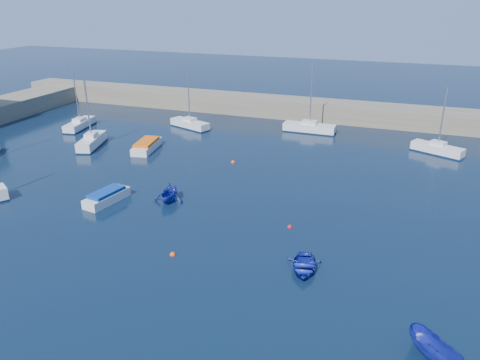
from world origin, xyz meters
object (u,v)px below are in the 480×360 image
(dinghy_center, at_px, (304,266))
(dinghy_left, at_px, (169,193))
(sailboat_4, at_px, (80,124))
(sailboat_3, at_px, (92,141))
(sailboat_7, at_px, (437,149))
(sailboat_5, at_px, (190,124))
(motorboat_1, at_px, (107,197))
(motorboat_2, at_px, (147,145))
(sailboat_6, at_px, (309,128))
(dinghy_right, at_px, (435,351))

(dinghy_center, relative_size, dinghy_left, 1.07)
(sailboat_4, bearing_deg, sailboat_3, -53.27)
(sailboat_7, xyz_separation_m, dinghy_left, (-21.99, -21.62, 0.22))
(sailboat_3, bearing_deg, sailboat_7, -0.05)
(sailboat_5, relative_size, motorboat_1, 1.72)
(sailboat_3, height_order, sailboat_5, sailboat_3)
(sailboat_7, relative_size, dinghy_left, 2.47)
(sailboat_3, height_order, motorboat_2, sailboat_3)
(sailboat_6, relative_size, motorboat_1, 1.93)
(sailboat_6, xyz_separation_m, motorboat_2, (-15.88, -13.55, -0.08))
(sailboat_4, relative_size, motorboat_1, 1.74)
(sailboat_3, xyz_separation_m, motorboat_1, (10.80, -12.54, -0.17))
(sailboat_3, distance_m, dinghy_left, 18.96)
(sailboat_3, xyz_separation_m, motorboat_2, (6.60, 1.17, -0.15))
(sailboat_7, bearing_deg, dinghy_center, -172.24)
(sailboat_6, relative_size, dinghy_left, 2.88)
(sailboat_3, distance_m, sailboat_6, 26.87)
(dinghy_center, height_order, dinghy_right, dinghy_right)
(sailboat_4, relative_size, sailboat_7, 1.05)
(motorboat_1, relative_size, dinghy_right, 1.36)
(motorboat_1, xyz_separation_m, dinghy_left, (4.94, 1.98, 0.30))
(sailboat_7, relative_size, motorboat_1, 1.66)
(motorboat_1, xyz_separation_m, dinghy_center, (18.28, -4.70, -0.16))
(motorboat_1, xyz_separation_m, motorboat_2, (-4.20, 13.71, 0.02))
(sailboat_4, xyz_separation_m, sailboat_7, (44.17, 4.96, 0.02))
(sailboat_5, relative_size, dinghy_left, 2.57)
(sailboat_4, distance_m, dinghy_left, 27.75)
(sailboat_6, height_order, sailboat_7, sailboat_6)
(sailboat_4, height_order, dinghy_right, sailboat_4)
(sailboat_5, relative_size, sailboat_6, 0.89)
(motorboat_1, bearing_deg, motorboat_2, 116.59)
(sailboat_3, height_order, dinghy_center, sailboat_3)
(sailboat_3, distance_m, sailboat_5, 13.34)
(sailboat_6, bearing_deg, sailboat_4, 107.57)
(motorboat_1, height_order, dinghy_center, motorboat_1)
(sailboat_7, distance_m, dinghy_left, 30.84)
(sailboat_6, relative_size, sailboat_7, 1.16)
(dinghy_left, bearing_deg, motorboat_2, 123.44)
(dinghy_center, bearing_deg, motorboat_1, 154.91)
(motorboat_1, height_order, dinghy_right, dinghy_right)
(sailboat_5, bearing_deg, motorboat_2, -162.55)
(sailboat_7, bearing_deg, motorboat_1, 155.99)
(sailboat_4, xyz_separation_m, motorboat_1, (17.24, -18.64, -0.05))
(sailboat_7, bearing_deg, sailboat_3, 131.10)
(sailboat_5, distance_m, sailboat_6, 15.69)
(dinghy_left, bearing_deg, motorboat_1, -162.68)
(motorboat_1, distance_m, dinghy_center, 18.87)
(dinghy_center, bearing_deg, sailboat_5, 116.89)
(sailboat_6, height_order, motorboat_2, sailboat_6)
(dinghy_left, bearing_deg, sailboat_4, 138.60)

